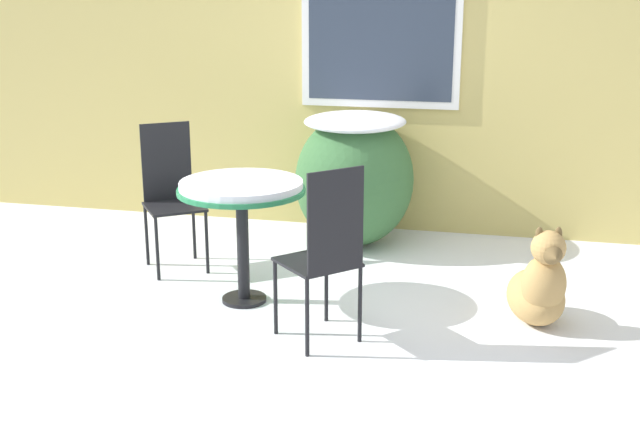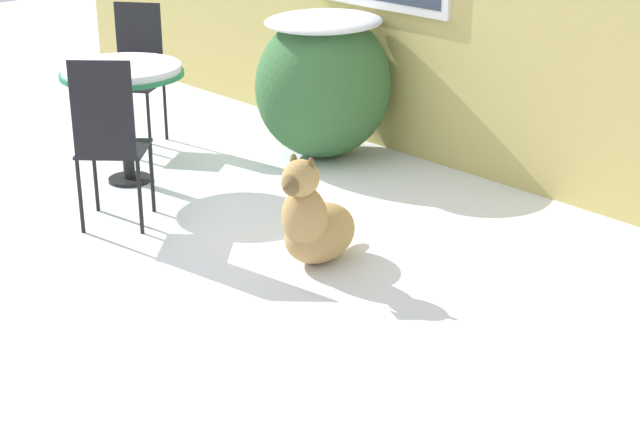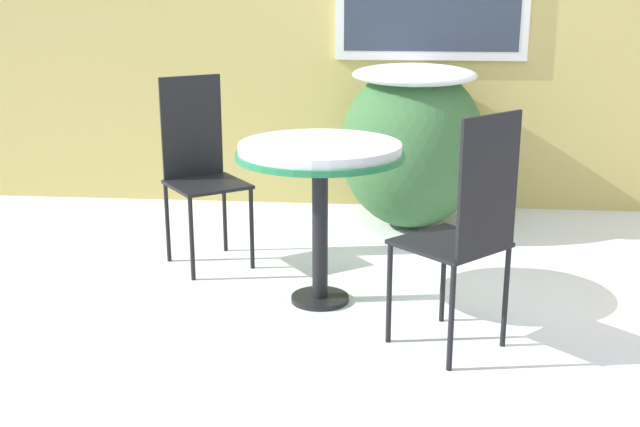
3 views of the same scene
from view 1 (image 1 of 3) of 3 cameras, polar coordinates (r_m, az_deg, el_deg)
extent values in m
plane|color=white|center=(4.94, -1.60, -8.01)|extent=(16.00, 16.00, 0.00)
cube|color=tan|center=(6.68, 3.21, 12.94)|extent=(8.00, 0.06, 3.33)
cube|color=silver|center=(6.61, 4.33, 12.95)|extent=(1.30, 0.04, 1.26)
cube|color=#2D3847|center=(6.60, 4.31, 12.94)|extent=(1.18, 0.01, 1.14)
ellipsoid|color=#386638|center=(6.34, 2.47, 2.41)|extent=(0.93, 1.04, 1.05)
ellipsoid|color=white|center=(6.25, 2.52, 6.57)|extent=(0.79, 0.88, 0.12)
cylinder|color=black|center=(5.34, -5.40, -6.07)|extent=(0.29, 0.29, 0.03)
cylinder|color=black|center=(5.21, -5.51, -2.31)|extent=(0.08, 0.08, 0.71)
cylinder|color=#237A47|center=(5.11, -5.62, 1.65)|extent=(0.82, 0.82, 0.03)
cylinder|color=white|center=(5.10, -5.63, 2.06)|extent=(0.78, 0.78, 0.05)
cube|color=black|center=(5.85, -10.30, 0.46)|extent=(0.55, 0.55, 0.02)
cube|color=black|center=(5.96, -10.86, 3.64)|extent=(0.30, 0.23, 0.57)
cylinder|color=black|center=(5.72, -11.50, -2.49)|extent=(0.02, 0.02, 0.46)
cylinder|color=black|center=(5.80, -8.05, -2.07)|extent=(0.02, 0.02, 0.46)
cylinder|color=black|center=(6.05, -12.23, -1.50)|extent=(0.02, 0.02, 0.46)
cylinder|color=black|center=(6.13, -8.96, -1.12)|extent=(0.02, 0.02, 0.46)
cube|color=black|center=(4.61, -0.20, -3.47)|extent=(0.56, 0.56, 0.02)
cube|color=black|center=(4.37, 1.12, -0.51)|extent=(0.26, 0.27, 0.57)
cylinder|color=black|center=(4.93, 0.46, -5.16)|extent=(0.02, 0.02, 0.46)
cylinder|color=black|center=(4.76, -3.18, -5.98)|extent=(0.02, 0.02, 0.46)
cylinder|color=black|center=(4.65, 2.86, -6.48)|extent=(0.02, 0.02, 0.46)
cylinder|color=black|center=(4.47, -0.92, -7.42)|extent=(0.02, 0.02, 0.46)
ellipsoid|color=tan|center=(5.12, 15.07, -5.74)|extent=(0.45, 0.56, 0.32)
ellipsoid|color=tan|center=(4.94, 15.62, -4.86)|extent=(0.31, 0.29, 0.36)
sphere|color=tan|center=(4.83, 15.94, -2.35)|extent=(0.20, 0.20, 0.20)
cone|color=brown|center=(4.72, 16.35, -3.01)|extent=(0.12, 0.09, 0.11)
ellipsoid|color=brown|center=(4.81, 15.32, -1.44)|extent=(0.05, 0.04, 0.09)
ellipsoid|color=brown|center=(4.84, 16.59, -1.43)|extent=(0.05, 0.04, 0.09)
ellipsoid|color=tan|center=(5.36, 14.37, -5.73)|extent=(0.12, 0.24, 0.06)
camera|label=2|loc=(4.22, 85.19, 5.27)|focal=55.00mm
camera|label=3|loc=(1.63, -38.69, -3.78)|focal=45.00mm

